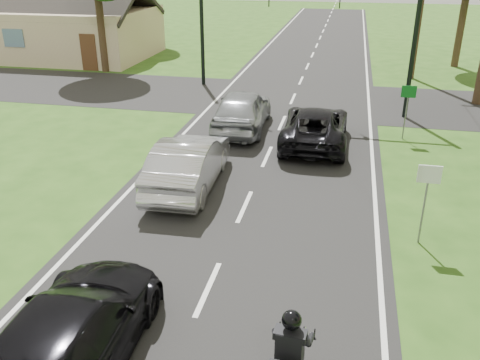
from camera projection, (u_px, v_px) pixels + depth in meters
name	position (u px, v px, depth m)	size (l,w,h in m)	color
ground	(208.00, 289.00, 11.10)	(140.00, 140.00, 0.00)	#284C15
road	(275.00, 138.00, 20.01)	(8.00, 100.00, 0.01)	black
cross_road	(293.00, 99.00, 25.36)	(60.00, 7.00, 0.01)	black
dark_suv	(315.00, 126.00, 19.15)	(2.35, 5.10, 1.42)	black
silver_sedan	(189.00, 163.00, 15.60)	(1.67, 4.78, 1.58)	silver
silver_suv	(242.00, 110.00, 20.67)	(1.97, 4.89, 1.66)	#95989C
dark_car_behind	(68.00, 338.00, 8.61)	(2.09, 5.13, 1.49)	black
traffic_signal	(371.00, 19.00, 21.23)	(6.38, 0.44, 6.00)	black
signal_pole_far	(202.00, 28.00, 26.90)	(0.20, 0.20, 6.00)	black
sign_white	(428.00, 186.00, 12.20)	(0.55, 0.07, 2.12)	slate
sign_green	(408.00, 99.00, 19.29)	(0.55, 0.07, 2.12)	slate
house	(75.00, 30.00, 34.81)	(10.20, 8.00, 4.84)	tan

